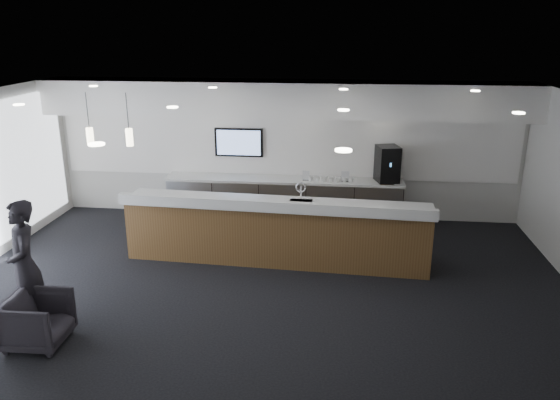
# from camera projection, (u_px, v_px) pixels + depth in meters

# --- Properties ---
(ground) EXTENTS (10.00, 10.00, 0.00)m
(ground) POSITION_uv_depth(u_px,v_px,m) (259.00, 300.00, 8.48)
(ground) COLOR black
(ground) RESTS_ON ground
(ceiling) EXTENTS (10.00, 8.00, 0.02)m
(ceiling) POSITION_uv_depth(u_px,v_px,m) (257.00, 106.00, 7.55)
(ceiling) COLOR black
(ceiling) RESTS_ON back_wall
(back_wall) EXTENTS (10.00, 0.02, 3.00)m
(back_wall) POSITION_uv_depth(u_px,v_px,m) (285.00, 149.00, 11.80)
(back_wall) COLOR silver
(back_wall) RESTS_ON ground
(soffit_bulkhead) EXTENTS (10.00, 0.90, 0.70)m
(soffit_bulkhead) POSITION_uv_depth(u_px,v_px,m) (283.00, 99.00, 11.02)
(soffit_bulkhead) COLOR white
(soffit_bulkhead) RESTS_ON back_wall
(alcove_panel) EXTENTS (9.80, 0.06, 1.40)m
(alcove_panel) POSITION_uv_depth(u_px,v_px,m) (285.00, 145.00, 11.74)
(alcove_panel) COLOR white
(alcove_panel) RESTS_ON back_wall
(back_credenza) EXTENTS (5.06, 0.66, 0.95)m
(back_credenza) POSITION_uv_depth(u_px,v_px,m) (284.00, 199.00, 11.77)
(back_credenza) COLOR #9A9EA3
(back_credenza) RESTS_ON ground
(wall_tv) EXTENTS (1.05, 0.08, 0.62)m
(wall_tv) POSITION_uv_depth(u_px,v_px,m) (239.00, 142.00, 11.77)
(wall_tv) COLOR black
(wall_tv) RESTS_ON back_wall
(pendant_left) EXTENTS (0.12, 0.12, 0.30)m
(pendant_left) POSITION_uv_depth(u_px,v_px,m) (118.00, 144.00, 8.79)
(pendant_left) COLOR #F3E7BD
(pendant_left) RESTS_ON ceiling
(pendant_right) EXTENTS (0.12, 0.12, 0.30)m
(pendant_right) POSITION_uv_depth(u_px,v_px,m) (76.00, 143.00, 8.87)
(pendant_right) COLOR #F3E7BD
(pendant_right) RESTS_ON ceiling
(ceiling_can_lights) EXTENTS (7.00, 5.00, 0.02)m
(ceiling_can_lights) POSITION_uv_depth(u_px,v_px,m) (257.00, 109.00, 7.56)
(ceiling_can_lights) COLOR white
(ceiling_can_lights) RESTS_ON ceiling
(service_counter) EXTENTS (5.47, 1.19, 1.49)m
(service_counter) POSITION_uv_depth(u_px,v_px,m) (276.00, 231.00, 9.71)
(service_counter) COLOR brown
(service_counter) RESTS_ON ground
(coffee_machine) EXTENTS (0.53, 0.61, 0.75)m
(coffee_machine) POSITION_uv_depth(u_px,v_px,m) (387.00, 164.00, 11.29)
(coffee_machine) COLOR black
(coffee_machine) RESTS_ON back_credenza
(info_sign_left) EXTENTS (0.15, 0.04, 0.21)m
(info_sign_left) POSITION_uv_depth(u_px,v_px,m) (306.00, 176.00, 11.45)
(info_sign_left) COLOR silver
(info_sign_left) RESTS_ON back_credenza
(info_sign_right) EXTENTS (0.17, 0.03, 0.22)m
(info_sign_right) POSITION_uv_depth(u_px,v_px,m) (345.00, 176.00, 11.37)
(info_sign_right) COLOR silver
(info_sign_right) RESTS_ON back_credenza
(armchair) EXTENTS (0.79, 0.77, 0.70)m
(armchair) POSITION_uv_depth(u_px,v_px,m) (37.00, 320.00, 7.21)
(armchair) COLOR black
(armchair) RESTS_ON ground
(lounge_guest) EXTENTS (0.75, 0.81, 1.84)m
(lounge_guest) POSITION_uv_depth(u_px,v_px,m) (25.00, 265.00, 7.52)
(lounge_guest) COLOR black
(lounge_guest) RESTS_ON ground
(cup_0) EXTENTS (0.11, 0.11, 0.10)m
(cup_0) POSITION_uv_depth(u_px,v_px,m) (351.00, 180.00, 11.33)
(cup_0) COLOR white
(cup_0) RESTS_ON back_credenza
(cup_1) EXTENTS (0.15, 0.15, 0.10)m
(cup_1) POSITION_uv_depth(u_px,v_px,m) (345.00, 180.00, 11.34)
(cup_1) COLOR white
(cup_1) RESTS_ON back_credenza
(cup_2) EXTENTS (0.13, 0.13, 0.10)m
(cup_2) POSITION_uv_depth(u_px,v_px,m) (338.00, 179.00, 11.36)
(cup_2) COLOR white
(cup_2) RESTS_ON back_credenza
(cup_3) EXTENTS (0.14, 0.14, 0.10)m
(cup_3) POSITION_uv_depth(u_px,v_px,m) (331.00, 179.00, 11.37)
(cup_3) COLOR white
(cup_3) RESTS_ON back_credenza
(cup_4) EXTENTS (0.15, 0.15, 0.10)m
(cup_4) POSITION_uv_depth(u_px,v_px,m) (324.00, 179.00, 11.39)
(cup_4) COLOR white
(cup_4) RESTS_ON back_credenza
(cup_5) EXTENTS (0.12, 0.12, 0.10)m
(cup_5) POSITION_uv_depth(u_px,v_px,m) (318.00, 179.00, 11.40)
(cup_5) COLOR white
(cup_5) RESTS_ON back_credenza
(cup_6) EXTENTS (0.15, 0.15, 0.10)m
(cup_6) POSITION_uv_depth(u_px,v_px,m) (311.00, 179.00, 11.42)
(cup_6) COLOR white
(cup_6) RESTS_ON back_credenza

